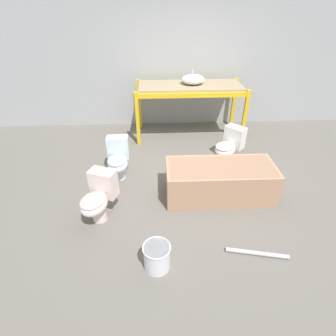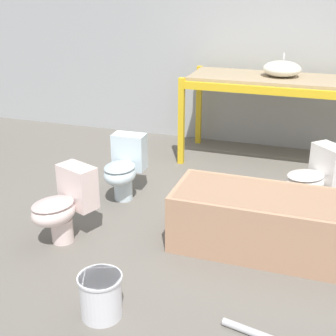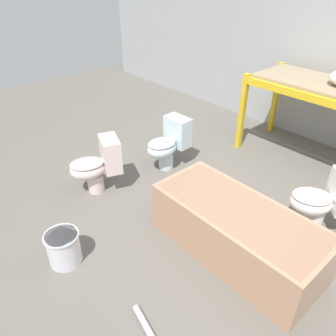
# 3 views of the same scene
# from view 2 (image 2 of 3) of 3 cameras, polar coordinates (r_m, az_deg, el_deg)

# --- Properties ---
(ground_plane) EXTENTS (12.00, 12.00, 0.00)m
(ground_plane) POSITION_cam_2_polar(r_m,az_deg,el_deg) (4.66, 8.71, -6.30)
(ground_plane) COLOR #666059
(warehouse_wall_rear) EXTENTS (10.80, 0.08, 3.20)m
(warehouse_wall_rear) POSITION_cam_2_polar(r_m,az_deg,el_deg) (6.46, 13.49, 16.29)
(warehouse_wall_rear) COLOR #9EA0A3
(warehouse_wall_rear) RESTS_ON ground_plane
(shelving_rack) EXTENTS (2.20, 0.91, 1.09)m
(shelving_rack) POSITION_cam_2_polar(r_m,az_deg,el_deg) (5.91, 12.96, 9.41)
(shelving_rack) COLOR gold
(shelving_rack) RESTS_ON ground_plane
(sink_basin) EXTENTS (0.46, 0.42, 0.27)m
(sink_basin) POSITION_cam_2_polar(r_m,az_deg,el_deg) (5.89, 13.71, 11.67)
(sink_basin) COLOR silver
(sink_basin) RESTS_ON shelving_rack
(bathtub_main) EXTENTS (1.60, 0.69, 0.52)m
(bathtub_main) POSITION_cam_2_polar(r_m,az_deg,el_deg) (4.10, 11.87, -6.02)
(bathtub_main) COLOR tan
(bathtub_main) RESTS_ON ground_plane
(toilet_near) EXTENTS (0.35, 0.59, 0.66)m
(toilet_near) POSITION_cam_2_polar(r_m,az_deg,el_deg) (4.95, -5.37, 0.18)
(toilet_near) COLOR silver
(toilet_near) RESTS_ON ground_plane
(toilet_far) EXTENTS (0.53, 0.67, 0.66)m
(toilet_far) POSITION_cam_2_polar(r_m,az_deg,el_deg) (4.23, -12.54, -4.28)
(toilet_far) COLOR silver
(toilet_far) RESTS_ON ground_plane
(toilet_extra) EXTENTS (0.66, 0.65, 0.66)m
(toilet_extra) POSITION_cam_2_polar(r_m,az_deg,el_deg) (4.89, 17.44, -1.08)
(toilet_extra) COLOR white
(toilet_extra) RESTS_ON ground_plane
(bucket_white) EXTENTS (0.31, 0.31, 0.32)m
(bucket_white) POSITION_cam_2_polar(r_m,az_deg,el_deg) (3.38, -8.20, -15.08)
(bucket_white) COLOR silver
(bucket_white) RESTS_ON ground_plane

